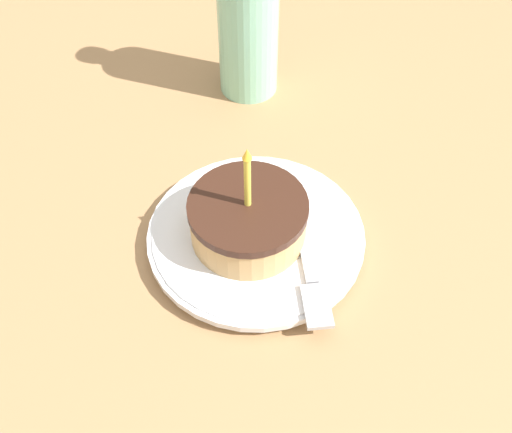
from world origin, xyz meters
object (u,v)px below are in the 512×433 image
(plate, at_px, (256,236))
(cake_slice, at_px, (248,219))
(bottle, at_px, (248,16))
(fork, at_px, (306,252))

(plate, xyz_separation_m, cake_slice, (0.01, 0.00, 0.03))
(plate, distance_m, bottle, 0.27)
(fork, bearing_deg, plate, -22.64)
(fork, xyz_separation_m, bottle, (0.09, -0.27, 0.08))
(plate, relative_size, bottle, 0.87)
(fork, height_order, bottle, bottle)
(bottle, bearing_deg, plate, 99.57)
(cake_slice, relative_size, fork, 0.60)
(plate, distance_m, cake_slice, 0.03)
(plate, bearing_deg, fork, 157.36)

